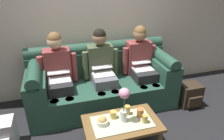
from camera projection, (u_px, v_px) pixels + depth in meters
back_wall_patterned at (93, 8)px, 3.27m from camera, size 6.00×0.12×2.90m
couch at (102, 83)px, 3.29m from camera, size 2.21×0.88×0.96m
person_left at (59, 72)px, 3.00m from camera, size 0.56×0.67×1.22m
person_middle at (102, 66)px, 3.16m from camera, size 0.56×0.67×1.22m
person_right at (141, 62)px, 3.32m from camera, size 0.56×0.67×1.22m
coffee_table at (122, 125)px, 2.46m from camera, size 0.90×0.54×0.38m
flower_vase at (124, 101)px, 2.32m from camera, size 0.12×0.12×0.44m
snack_bowl at (102, 121)px, 2.38m from camera, size 0.14×0.14×0.11m
cup_near_left at (140, 113)px, 2.50m from camera, size 0.08×0.08×0.11m
cup_near_right at (113, 115)px, 2.47m from camera, size 0.08×0.08×0.09m
cup_far_center at (145, 119)px, 2.40m from camera, size 0.07×0.07×0.10m
cup_far_left at (127, 110)px, 2.54m from camera, size 0.07×0.07×0.12m
backpack_left at (3, 135)px, 2.51m from camera, size 0.29×0.31×0.38m
backpack_right at (190, 95)px, 3.31m from camera, size 0.33×0.31×0.37m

